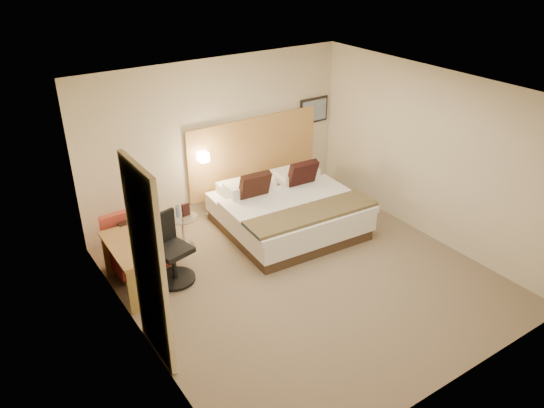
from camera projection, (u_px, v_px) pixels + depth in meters
floor at (305, 278)px, 7.66m from camera, size 4.80×5.00×0.02m
ceiling at (311, 93)px, 6.41m from camera, size 4.80×5.00×0.02m
wall_back at (217, 139)px, 8.89m from camera, size 4.80×0.02×2.70m
wall_front at (463, 287)px, 5.19m from camera, size 4.80×0.02×2.70m
wall_left at (134, 247)px, 5.84m from camera, size 0.02×5.00×2.70m
wall_right at (431, 155)px, 8.23m from camera, size 0.02×5.00×2.70m
headboard_panel at (254, 153)px, 9.39m from camera, size 2.60×0.04×1.30m
art_frame at (314, 110)px, 9.80m from camera, size 0.62×0.03×0.47m
art_canvas at (314, 111)px, 9.78m from camera, size 0.54×0.01×0.39m
lamp_arm at (202, 156)px, 8.74m from camera, size 0.02×0.12×0.02m
lamp_shade at (203, 157)px, 8.70m from camera, size 0.15×0.15×0.15m
curtain at (148, 266)px, 5.74m from camera, size 0.06×0.90×2.42m
bottle_a at (177, 212)px, 8.10m from camera, size 0.07×0.07×0.19m
bottle_b at (178, 211)px, 8.12m from camera, size 0.07×0.07×0.19m
menu_folder at (186, 210)px, 8.14m from camera, size 0.13×0.07×0.21m
bed at (288, 211)px, 8.75m from camera, size 2.22×2.17×1.03m
lounge_chair at (136, 247)px, 7.77m from camera, size 0.83×0.73×0.84m
side_table at (183, 230)px, 8.26m from camera, size 0.55×0.55×0.53m
desk at (132, 254)px, 7.17m from camera, size 0.55×1.16×0.71m
desk_chair at (171, 255)px, 7.42m from camera, size 0.69×0.69×1.01m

